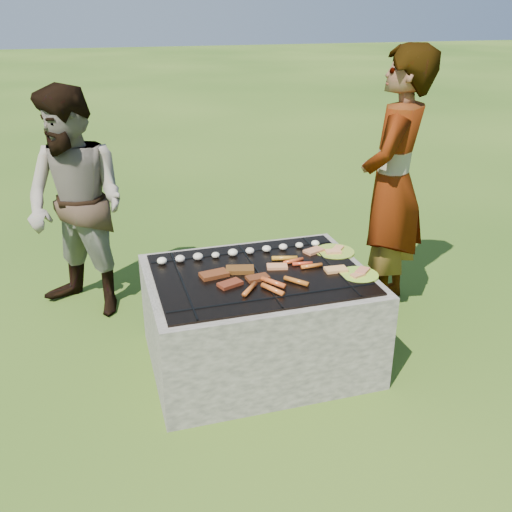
% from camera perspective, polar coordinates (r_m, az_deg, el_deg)
% --- Properties ---
extents(lawn, '(60.00, 60.00, 0.00)m').
position_cam_1_polar(lawn, '(3.65, 0.23, -10.40)').
color(lawn, '#264711').
rests_on(lawn, ground).
extents(fire_pit, '(1.30, 1.00, 0.62)m').
position_cam_1_polar(fire_pit, '(3.50, 0.23, -6.58)').
color(fire_pit, '#A9A096').
rests_on(fire_pit, ground).
extents(mushrooms, '(1.06, 0.06, 0.04)m').
position_cam_1_polar(mushrooms, '(3.58, -2.15, 0.36)').
color(mushrooms, white).
rests_on(mushrooms, fire_pit).
extents(pork_slabs, '(0.38, 0.28, 0.02)m').
position_cam_1_polar(pork_slabs, '(3.30, -2.32, -1.91)').
color(pork_slabs, '#95471B').
rests_on(pork_slabs, fire_pit).
extents(sausages, '(0.57, 0.49, 0.03)m').
position_cam_1_polar(sausages, '(3.29, 2.72, -1.92)').
color(sausages, orange).
rests_on(sausages, fire_pit).
extents(bread_on_grate, '(0.46, 0.40, 0.02)m').
position_cam_1_polar(bread_on_grate, '(3.48, 5.47, -0.62)').
color(bread_on_grate, tan).
rests_on(bread_on_grate, fire_pit).
extents(plate_far, '(0.26, 0.26, 0.03)m').
position_cam_1_polar(plate_far, '(3.68, 7.88, 0.42)').
color(plate_far, gold).
rests_on(plate_far, fire_pit).
extents(plate_near, '(0.26, 0.26, 0.03)m').
position_cam_1_polar(plate_near, '(3.39, 10.30, -1.84)').
color(plate_near, '#A8D031').
rests_on(plate_near, fire_pit).
extents(cook, '(0.78, 0.79, 1.84)m').
position_cam_1_polar(cook, '(4.05, 13.51, 6.90)').
color(cook, gray).
rests_on(cook, ground).
extents(bystander, '(0.98, 0.97, 1.60)m').
position_cam_1_polar(bystander, '(4.09, -17.49, 4.84)').
color(bystander, gray).
rests_on(bystander, ground).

